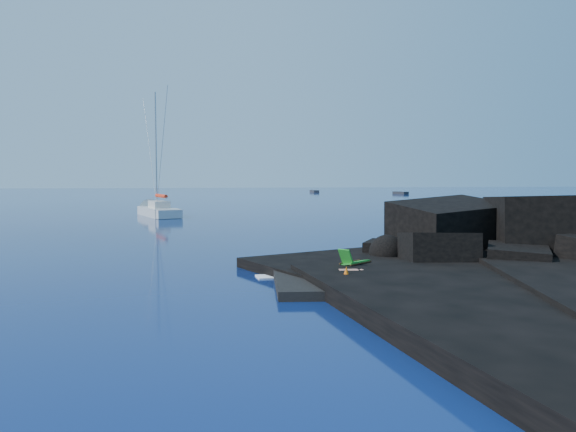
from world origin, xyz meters
The scene contains 11 objects.
ground centered at (0.00, 0.00, 0.00)m, with size 400.00×400.00×0.00m, color #031131.
headland centered at (13.00, 3.00, 0.00)m, with size 24.00×24.00×3.60m, color black, non-canonical shape.
beach centered at (4.50, 0.50, 0.00)m, with size 8.50×6.00×0.70m, color black.
surf_foam centered at (5.00, 5.00, 0.00)m, with size 10.00×8.00×0.06m, color white, non-canonical shape.
sailboat centered at (-6.78, 41.89, 0.00)m, with size 2.71×12.93×13.55m, color silver, non-canonical shape.
deck_chair centered at (3.82, 1.88, 0.88)m, with size 1.54×0.68×1.06m, color #1D8223, non-canonical shape.
towel centered at (3.11, 0.39, 0.37)m, with size 1.78×0.84×0.05m, color silver.
sunbather centered at (3.11, 0.39, 0.53)m, with size 1.69×0.50×0.28m, color tan, non-canonical shape.
marker_cone centered at (2.77, -0.53, 0.63)m, with size 0.37×0.37×0.57m, color #D85D0B.
distant_boat_a centered at (29.60, 129.98, 0.00)m, with size 1.46×4.70×0.63m, color #2A292E.
distant_boat_b centered at (47.36, 111.36, 0.00)m, with size 1.47×4.72×0.63m, color black.
Camera 1 is at (-2.80, -20.69, 4.27)m, focal length 35.00 mm.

